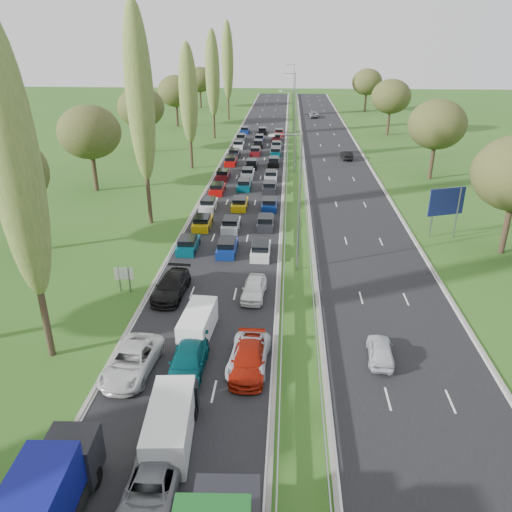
# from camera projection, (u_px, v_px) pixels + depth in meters

# --- Properties ---
(ground) EXTENTS (260.00, 260.00, 0.00)m
(ground) POSITION_uv_depth(u_px,v_px,m) (295.00, 168.00, 77.99)
(ground) COLOR #2A561A
(ground) RESTS_ON ground
(near_carriageway) EXTENTS (10.50, 215.00, 0.04)m
(near_carriageway) POSITION_uv_depth(u_px,v_px,m) (253.00, 164.00, 80.68)
(near_carriageway) COLOR black
(near_carriageway) RESTS_ON ground
(far_carriageway) EXTENTS (10.50, 215.00, 0.04)m
(far_carriageway) POSITION_uv_depth(u_px,v_px,m) (337.00, 165.00, 79.88)
(far_carriageway) COLOR black
(far_carriageway) RESTS_ON ground
(central_reservation) EXTENTS (2.36, 215.00, 0.32)m
(central_reservation) POSITION_uv_depth(u_px,v_px,m) (295.00, 161.00, 80.05)
(central_reservation) COLOR gray
(central_reservation) RESTS_ON ground
(lamp_columns) EXTENTS (0.18, 140.18, 12.00)m
(lamp_columns) POSITION_uv_depth(u_px,v_px,m) (296.00, 131.00, 73.74)
(lamp_columns) COLOR gray
(lamp_columns) RESTS_ON ground
(poplar_row) EXTENTS (2.80, 127.80, 22.44)m
(poplar_row) POSITION_uv_depth(u_px,v_px,m) (172.00, 93.00, 63.13)
(poplar_row) COLOR #2D2116
(poplar_row) RESTS_ON ground
(woodland_left) EXTENTS (8.00, 166.00, 11.10)m
(woodland_left) POSITION_uv_depth(u_px,v_px,m) (79.00, 137.00, 60.60)
(woodland_left) COLOR #2D2116
(woodland_left) RESTS_ON ground
(woodland_right) EXTENTS (8.00, 153.00, 11.10)m
(woodland_right) POSITION_uv_depth(u_px,v_px,m) (455.00, 136.00, 61.56)
(woodland_right) COLOR #2D2116
(woodland_right) RESTS_ON ground
(traffic_queue_fill) EXTENTS (9.13, 68.42, 0.80)m
(traffic_queue_fill) POSITION_uv_depth(u_px,v_px,m) (250.00, 169.00, 75.91)
(traffic_queue_fill) COLOR #053F4C
(traffic_queue_fill) RESTS_ON ground
(near_car_2) EXTENTS (3.04, 5.82, 1.57)m
(near_car_2) POSITION_uv_depth(u_px,v_px,m) (132.00, 361.00, 30.38)
(near_car_2) COLOR silver
(near_car_2) RESTS_ON near_carriageway
(near_car_3) EXTENTS (2.56, 5.62, 1.59)m
(near_car_3) POSITION_uv_depth(u_px,v_px,m) (171.00, 286.00, 39.47)
(near_car_3) COLOR black
(near_car_3) RESTS_ON near_carriageway
(near_car_6) EXTENTS (2.37, 5.15, 1.43)m
(near_car_6) POSITION_uv_depth(u_px,v_px,m) (150.00, 490.00, 21.83)
(near_car_6) COLOR gray
(near_car_6) RESTS_ON near_carriageway
(near_car_7) EXTENTS (2.14, 5.18, 1.50)m
(near_car_7) POSITION_uv_depth(u_px,v_px,m) (188.00, 362.00, 30.39)
(near_car_7) COLOR #05484F
(near_car_7) RESTS_ON near_carriageway
(near_car_10) EXTENTS (2.67, 5.25, 1.42)m
(near_car_10) POSITION_uv_depth(u_px,v_px,m) (249.00, 356.00, 31.01)
(near_car_10) COLOR #B8BCC3
(near_car_10) RESTS_ON near_carriageway
(near_car_11) EXTENTS (2.15, 5.15, 1.49)m
(near_car_11) POSITION_uv_depth(u_px,v_px,m) (249.00, 360.00, 30.56)
(near_car_11) COLOR #981809
(near_car_11) RESTS_ON near_carriageway
(near_car_12) EXTENTS (2.02, 4.42, 1.47)m
(near_car_12) POSITION_uv_depth(u_px,v_px,m) (254.00, 288.00, 39.26)
(near_car_12) COLOR white
(near_car_12) RESTS_ON near_carriageway
(far_car_0) EXTENTS (1.82, 3.93, 1.30)m
(far_car_0) POSITION_uv_depth(u_px,v_px,m) (380.00, 350.00, 31.65)
(far_car_0) COLOR silver
(far_car_0) RESTS_ON far_carriageway
(far_car_1) EXTENTS (1.81, 4.43, 1.43)m
(far_car_1) POSITION_uv_depth(u_px,v_px,m) (347.00, 155.00, 83.34)
(far_car_1) COLOR black
(far_car_1) RESTS_ON far_carriageway
(far_car_2) EXTENTS (2.36, 5.12, 1.42)m
(far_car_2) POSITION_uv_depth(u_px,v_px,m) (314.00, 114.00, 126.24)
(far_car_2) COLOR gray
(far_car_2) RESTS_ON far_carriageway
(blue_lorry) EXTENTS (2.26, 8.15, 3.44)m
(blue_lorry) POSITION_uv_depth(u_px,v_px,m) (40.00, 512.00, 19.59)
(blue_lorry) COLOR black
(blue_lorry) RESTS_ON near_carriageway
(white_van_front) EXTENTS (2.09, 5.34, 2.15)m
(white_van_front) POSITION_uv_depth(u_px,v_px,m) (171.00, 421.00, 25.22)
(white_van_front) COLOR silver
(white_van_front) RESTS_ON near_carriageway
(white_van_rear) EXTENTS (1.84, 4.68, 1.88)m
(white_van_rear) POSITION_uv_depth(u_px,v_px,m) (198.00, 322.00, 34.26)
(white_van_rear) COLOR white
(white_van_rear) RESTS_ON near_carriageway
(info_sign) EXTENTS (1.50, 0.16, 2.10)m
(info_sign) POSITION_uv_depth(u_px,v_px,m) (124.00, 276.00, 39.85)
(info_sign) COLOR gray
(info_sign) RESTS_ON ground
(direction_sign) EXTENTS (3.80, 1.45, 5.20)m
(direction_sign) POSITION_uv_depth(u_px,v_px,m) (446.00, 204.00, 49.86)
(direction_sign) COLOR gray
(direction_sign) RESTS_ON ground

